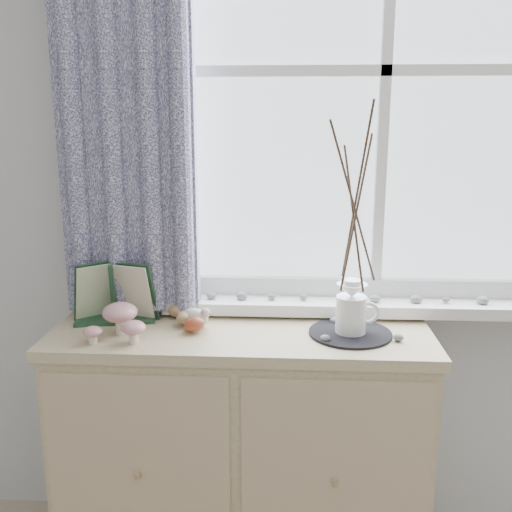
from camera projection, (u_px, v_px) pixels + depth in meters
The scene contains 8 objects.
sideboard at pixel (242, 448), 1.91m from camera, with size 1.20×0.45×0.85m.
botanical_book at pixel (111, 294), 1.83m from camera, with size 0.29×0.13×0.21m, color #1D3D26, non-canonical shape.
toadstool_cluster at pixel (120, 319), 1.73m from camera, with size 0.19×0.16×0.10m.
wooden_eggs at pixel (185, 317), 1.83m from camera, with size 0.14×0.17×0.07m.
songbird_figurine at pixel (195, 316), 1.83m from camera, with size 0.13×0.06×0.07m, color silver, non-canonical shape.
crocheted_doily at pixel (350, 333), 1.76m from camera, with size 0.26×0.26×0.01m, color black.
twig_pitcher at pixel (356, 204), 1.67m from camera, with size 0.27×0.27×0.71m.
sideboard_pebbles at pixel (352, 332), 1.75m from camera, with size 0.25×0.19×0.02m.
Camera 1 is at (-0.00, 0.05, 1.50)m, focal length 40.00 mm.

